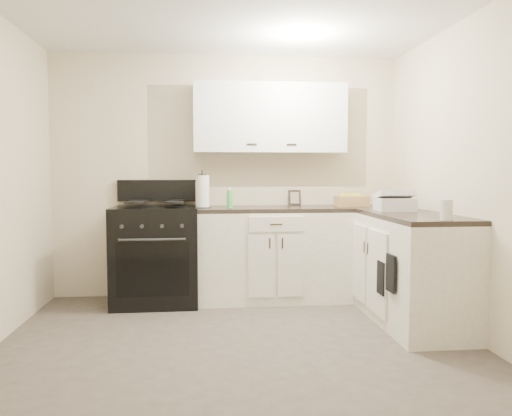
{
  "coord_description": "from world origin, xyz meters",
  "views": [
    {
      "loc": [
        -0.25,
        -3.46,
        1.29
      ],
      "look_at": [
        0.2,
        0.85,
        0.98
      ],
      "focal_mm": 35.0,
      "sensor_mm": 36.0,
      "label": 1
    }
  ],
  "objects": [
    {
      "name": "floor",
      "position": [
        0.0,
        0.0,
        0.0
      ],
      "size": [
        3.6,
        3.6,
        0.0
      ],
      "primitive_type": "plane",
      "color": "#473F38",
      "rests_on": "ground"
    },
    {
      "name": "wall_back",
      "position": [
        0.0,
        1.8,
        1.25
      ],
      "size": [
        3.6,
        0.0,
        3.6
      ],
      "primitive_type": "plane",
      "rotation": [
        1.57,
        0.0,
        0.0
      ],
      "color": "beige",
      "rests_on": "ground"
    },
    {
      "name": "wall_right",
      "position": [
        1.8,
        0.0,
        1.25
      ],
      "size": [
        0.0,
        3.6,
        3.6
      ],
      "primitive_type": "plane",
      "rotation": [
        1.57,
        0.0,
        -1.57
      ],
      "color": "beige",
      "rests_on": "ground"
    },
    {
      "name": "wall_front",
      "position": [
        0.0,
        -1.8,
        1.25
      ],
      "size": [
        3.6,
        0.0,
        3.6
      ],
      "primitive_type": "plane",
      "rotation": [
        -1.57,
        0.0,
        0.0
      ],
      "color": "beige",
      "rests_on": "ground"
    },
    {
      "name": "base_cabinets_back",
      "position": [
        0.43,
        1.5,
        0.45
      ],
      "size": [
        1.55,
        0.6,
        0.9
      ],
      "primitive_type": "cube",
      "color": "white",
      "rests_on": "floor"
    },
    {
      "name": "base_cabinets_right",
      "position": [
        1.5,
        0.85,
        0.45
      ],
      "size": [
        0.6,
        1.9,
        0.9
      ],
      "primitive_type": "cube",
      "color": "white",
      "rests_on": "floor"
    },
    {
      "name": "countertop_back",
      "position": [
        0.43,
        1.5,
        0.92
      ],
      "size": [
        1.55,
        0.6,
        0.04
      ],
      "primitive_type": "cube",
      "color": "black",
      "rests_on": "base_cabinets_back"
    },
    {
      "name": "countertop_right",
      "position": [
        1.5,
        0.85,
        0.92
      ],
      "size": [
        0.6,
        1.9,
        0.04
      ],
      "primitive_type": "cube",
      "color": "black",
      "rests_on": "base_cabinets_right"
    },
    {
      "name": "upper_cabinets",
      "position": [
        0.43,
        1.65,
        1.84
      ],
      "size": [
        1.55,
        0.3,
        0.7
      ],
      "primitive_type": "cube",
      "color": "white",
      "rests_on": "wall_back"
    },
    {
      "name": "stove",
      "position": [
        -0.72,
        1.48,
        0.46
      ],
      "size": [
        0.82,
        0.7,
        0.99
      ],
      "primitive_type": "cube",
      "color": "black",
      "rests_on": "floor"
    },
    {
      "name": "knife_block",
      "position": [
        -0.27,
        1.62,
        1.06
      ],
      "size": [
        0.13,
        0.12,
        0.25
      ],
      "primitive_type": "cube",
      "rotation": [
        0.0,
        0.0,
        -0.24
      ],
      "color": "tan",
      "rests_on": "countertop_back"
    },
    {
      "name": "paper_towel",
      "position": [
        -0.27,
        1.46,
        1.1
      ],
      "size": [
        0.15,
        0.15,
        0.32
      ],
      "primitive_type": "cylinder",
      "rotation": [
        0.0,
        0.0,
        0.13
      ],
      "color": "white",
      "rests_on": "countertop_back"
    },
    {
      "name": "soap_bottle",
      "position": [
        -0.0,
        1.43,
        1.03
      ],
      "size": [
        0.06,
        0.06,
        0.17
      ],
      "primitive_type": "cylinder",
      "rotation": [
        0.0,
        0.0,
        -0.01
      ],
      "color": "green",
      "rests_on": "countertop_back"
    },
    {
      "name": "picture_frame",
      "position": [
        0.7,
        1.74,
        1.02
      ],
      "size": [
        0.13,
        0.05,
        0.16
      ],
      "primitive_type": "cube",
      "rotation": [
        -0.14,
        0.0,
        0.09
      ],
      "color": "black",
      "rests_on": "countertop_back"
    },
    {
      "name": "wicker_basket",
      "position": [
        1.27,
        1.55,
        0.99
      ],
      "size": [
        0.32,
        0.22,
        0.1
      ],
      "primitive_type": "cube",
      "rotation": [
        0.0,
        0.0,
        0.04
      ],
      "color": "tan",
      "rests_on": "countertop_right"
    },
    {
      "name": "countertop_grill",
      "position": [
        1.47,
        0.9,
        1.0
      ],
      "size": [
        0.35,
        0.33,
        0.12
      ],
      "primitive_type": "cube",
      "rotation": [
        0.0,
        0.0,
        -0.08
      ],
      "color": "white",
      "rests_on": "countertop_right"
    },
    {
      "name": "glass_jar",
      "position": [
        1.51,
        0.0,
        1.02
      ],
      "size": [
        0.1,
        0.1,
        0.15
      ],
      "primitive_type": "cylinder",
      "rotation": [
        0.0,
        0.0,
        -0.06
      ],
      "color": "silver",
      "rests_on": "countertop_right"
    },
    {
      "name": "oven_mitt_near",
      "position": [
        1.18,
        0.2,
        0.51
      ],
      "size": [
        0.02,
        0.17,
        0.29
      ],
      "primitive_type": "cube",
      "color": "black",
      "rests_on": "base_cabinets_right"
    },
    {
      "name": "oven_mitt_far",
      "position": [
        1.18,
        0.41,
        0.43
      ],
      "size": [
        0.02,
        0.16,
        0.27
      ],
      "primitive_type": "cube",
      "color": "black",
      "rests_on": "base_cabinets_right"
    }
  ]
}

